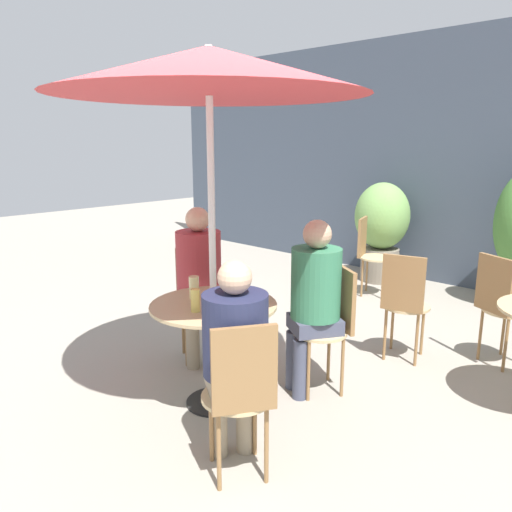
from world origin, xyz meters
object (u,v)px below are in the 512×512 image
(seated_person_0, at_px, (235,348))
(seated_person_2, at_px, (199,273))
(beer_glass_1, at_px, (230,285))
(bistro_chair_3, at_px, (369,249))
(bistro_chair_2, at_px, (197,292))
(bistro_chair_4, at_px, (500,301))
(beer_glass_0, at_px, (236,295))
(potted_plant_0, at_px, (382,226))
(bistro_chair_1, at_px, (332,318))
(beer_glass_3, at_px, (195,300))
(cafe_table_near, at_px, (214,324))
(seated_person_1, at_px, (314,293))
(bistro_chair_5, at_px, (404,298))
(bistro_chair_0, at_px, (241,388))
(umbrella, at_px, (209,71))
(beer_glass_2, at_px, (194,287))

(seated_person_0, bearing_deg, seated_person_2, -90.00)
(beer_glass_1, bearing_deg, bistro_chair_3, 101.22)
(bistro_chair_2, bearing_deg, bistro_chair_4, -19.26)
(beer_glass_0, xyz_separation_m, potted_plant_0, (-0.94, 3.45, -0.09))
(bistro_chair_1, height_order, beer_glass_3, bistro_chair_1)
(cafe_table_near, height_order, bistro_chair_2, bistro_chair_2)
(bistro_chair_3, bearing_deg, bistro_chair_4, -137.70)
(cafe_table_near, distance_m, beer_glass_0, 0.30)
(bistro_chair_3, height_order, beer_glass_0, same)
(bistro_chair_1, bearing_deg, bistro_chair_2, -135.00)
(bistro_chair_1, bearing_deg, seated_person_1, -90.00)
(seated_person_0, bearing_deg, bistro_chair_5, -147.86)
(bistro_chair_0, distance_m, seated_person_0, 0.21)
(bistro_chair_5, bearing_deg, seated_person_0, 74.37)
(cafe_table_near, distance_m, bistro_chair_2, 0.83)
(seated_person_2, height_order, beer_glass_3, seated_person_2)
(bistro_chair_2, bearing_deg, potted_plant_0, 33.77)
(bistro_chair_3, distance_m, umbrella, 3.32)
(bistro_chair_1, xyz_separation_m, beer_glass_1, (-0.48, -0.52, 0.26))
(seated_person_0, height_order, umbrella, umbrella)
(bistro_chair_0, distance_m, beer_glass_2, 1.01)
(cafe_table_near, relative_size, beer_glass_2, 5.46)
(beer_glass_0, relative_size, beer_glass_3, 1.28)
(umbrella, bearing_deg, bistro_chair_0, -32.50)
(bistro_chair_4, height_order, seated_person_0, seated_person_0)
(seated_person_2, relative_size, beer_glass_1, 7.51)
(bistro_chair_2, distance_m, beer_glass_3, 0.99)
(beer_glass_3, bearing_deg, seated_person_1, 65.96)
(seated_person_1, relative_size, potted_plant_0, 0.99)
(bistro_chair_0, distance_m, bistro_chair_1, 1.18)
(seated_person_1, height_order, umbrella, umbrella)
(bistro_chair_3, xyz_separation_m, beer_glass_0, (0.74, -2.83, 0.26))
(bistro_chair_4, distance_m, potted_plant_0, 2.49)
(bistro_chair_1, xyz_separation_m, seated_person_1, (-0.08, -0.12, 0.19))
(bistro_chair_3, xyz_separation_m, beer_glass_3, (0.60, -3.04, 0.24))
(potted_plant_0, height_order, umbrella, umbrella)
(bistro_chair_2, distance_m, bistro_chair_3, 2.42)
(seated_person_0, bearing_deg, beer_glass_2, -82.72)
(bistro_chair_0, xyz_separation_m, seated_person_1, (-0.33, 1.03, 0.19))
(bistro_chair_1, height_order, bistro_chair_5, same)
(bistro_chair_1, relative_size, seated_person_1, 0.72)
(bistro_chair_4, xyz_separation_m, bistro_chair_5, (-0.57, -0.45, 0.00))
(cafe_table_near, relative_size, seated_person_0, 0.71)
(bistro_chair_5, bearing_deg, bistro_chair_4, -157.14)
(bistro_chair_5, xyz_separation_m, beer_glass_1, (-0.62, -1.29, 0.26))
(bistro_chair_0, distance_m, bistro_chair_3, 3.54)
(bistro_chair_3, bearing_deg, beer_glass_0, 175.78)
(beer_glass_0, height_order, beer_glass_3, beer_glass_0)
(umbrella, bearing_deg, bistro_chair_4, 58.76)
(bistro_chair_2, height_order, beer_glass_1, bistro_chair_2)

